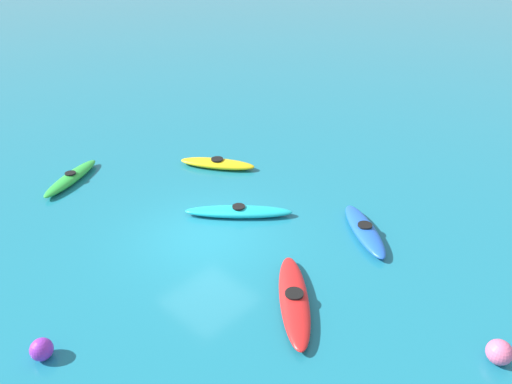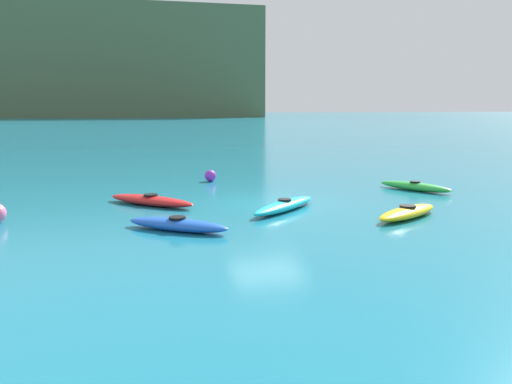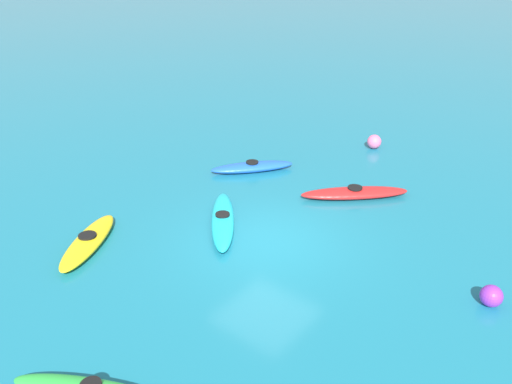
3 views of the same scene
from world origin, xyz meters
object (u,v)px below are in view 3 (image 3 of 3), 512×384
object	(u,v)px
kayak_red	(355,193)
buoy_pink	(374,142)
kayak_blue	(252,167)
kayak_cyan	(223,220)
buoy_purple	(491,296)
kayak_yellow	(88,241)

from	to	relation	value
kayak_red	buoy_pink	world-z (taller)	buoy_pink
kayak_blue	kayak_cyan	bearing A→B (deg)	27.07
kayak_red	buoy_pink	bearing A→B (deg)	-160.06
buoy_pink	kayak_red	bearing A→B (deg)	19.94
kayak_cyan	buoy_purple	bearing A→B (deg)	98.13
kayak_red	buoy_pink	distance (m)	4.64
kayak_blue	buoy_purple	size ratio (longest dim) A/B	5.47
kayak_yellow	buoy_pink	xyz separation A→B (m)	(-11.40, 2.44, 0.11)
kayak_red	buoy_purple	xyz separation A→B (m)	(2.92, 5.04, 0.09)
buoy_purple	buoy_pink	world-z (taller)	buoy_pink
kayak_red	kayak_yellow	xyz separation A→B (m)	(7.05, -4.02, 0.00)
kayak_yellow	kayak_blue	world-z (taller)	same
kayak_cyan	buoy_pink	size ratio (longest dim) A/B	5.42
kayak_cyan	buoy_purple	distance (m)	7.15
kayak_blue	buoy_pink	size ratio (longest dim) A/B	4.93
kayak_cyan	buoy_pink	bearing A→B (deg)	176.83
kayak_red	kayak_cyan	distance (m)	4.43
buoy_purple	buoy_pink	bearing A→B (deg)	-137.71
kayak_yellow	kayak_cyan	bearing A→B (deg)	147.53
kayak_yellow	buoy_purple	distance (m)	9.95
kayak_red	kayak_yellow	world-z (taller)	same
kayak_yellow	kayak_blue	size ratio (longest dim) A/B	1.06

